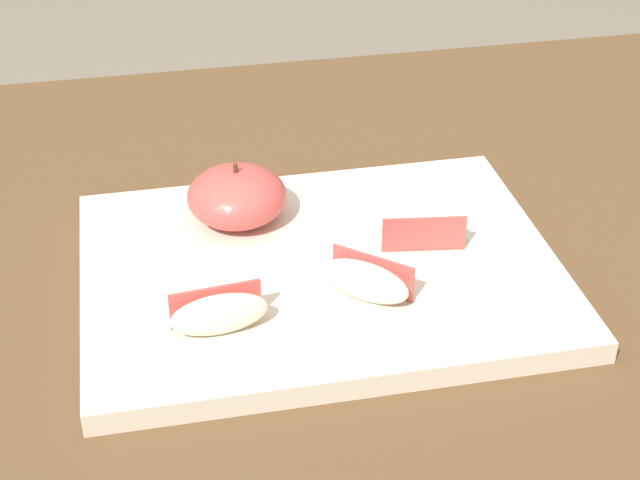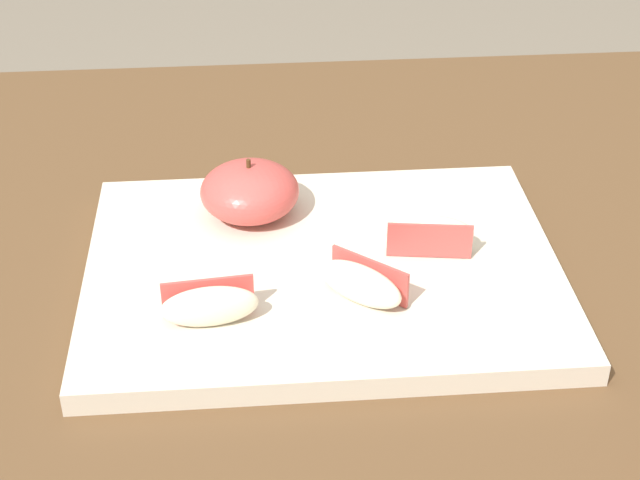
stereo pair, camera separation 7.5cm
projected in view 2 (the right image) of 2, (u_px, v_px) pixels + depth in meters
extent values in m
cube|color=brown|center=(252.00, 300.00, 0.77)|extent=(1.31, 0.85, 0.03)
cube|color=beige|center=(320.00, 271.00, 0.76)|extent=(0.36, 0.27, 0.02)
ellipsoid|color=#D14C47|center=(248.00, 191.00, 0.80)|extent=(0.08, 0.08, 0.04)
cylinder|color=#4C3319|center=(247.00, 165.00, 0.79)|extent=(0.00, 0.00, 0.01)
ellipsoid|color=#F4EACC|center=(207.00, 307.00, 0.68)|extent=(0.07, 0.03, 0.03)
cube|color=#D14C47|center=(205.00, 296.00, 0.69)|extent=(0.06, 0.01, 0.03)
ellipsoid|color=#F4EACC|center=(427.00, 233.00, 0.76)|extent=(0.07, 0.03, 0.03)
cube|color=#D14C47|center=(427.00, 242.00, 0.75)|extent=(0.06, 0.01, 0.03)
ellipsoid|color=#F4EACC|center=(357.00, 284.00, 0.71)|extent=(0.07, 0.06, 0.03)
cube|color=#D14C47|center=(367.00, 276.00, 0.72)|extent=(0.05, 0.04, 0.03)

